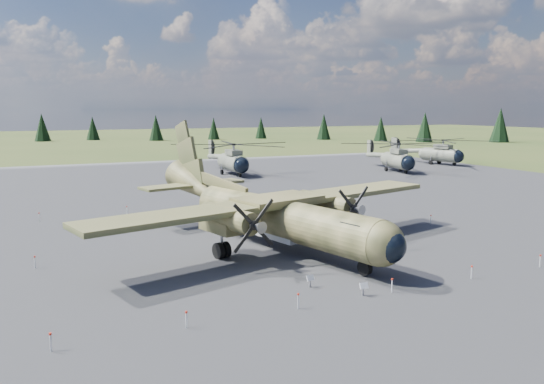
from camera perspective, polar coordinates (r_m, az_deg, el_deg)
name	(u,v)px	position (r m, az deg, el deg)	size (l,w,h in m)	color
ground	(265,243)	(41.76, -0.76, -5.48)	(500.00, 500.00, 0.00)	#4B5124
apron	(223,219)	(50.85, -5.29, -2.91)	(120.00, 120.00, 0.04)	slate
transport_plane	(269,209)	(40.20, -0.37, -1.87)	(29.96, 26.81, 9.95)	#404023
helicopter_near	(233,153)	(84.45, -4.27, 4.25)	(19.98, 23.51, 5.05)	gray
helicopter_mid	(397,151)	(90.93, 13.33, 4.27)	(22.07, 23.72, 4.83)	gray
helicopter_far	(441,147)	(105.19, 17.69, 4.67)	(22.76, 23.97, 4.80)	gray
info_placard_left	(310,279)	(31.54, 4.13, -9.34)	(0.51, 0.27, 0.76)	gray
info_placard_right	(364,287)	(30.52, 9.84, -10.04)	(0.51, 0.25, 0.79)	gray
barrier_fence	(260,237)	(41.39, -1.31, -4.88)	(33.12, 29.62, 0.85)	silver
treeline	(378,215)	(28.52, 11.37, -2.43)	(307.47, 308.77, 10.98)	black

